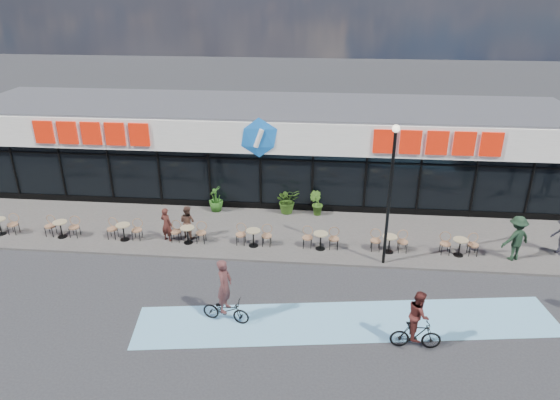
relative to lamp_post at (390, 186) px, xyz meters
name	(u,v)px	position (x,y,z in m)	size (l,w,h in m)	color
ground	(237,290)	(-5.52, -2.30, -3.42)	(120.00, 120.00, 0.00)	#28282B
sidewalk	(254,232)	(-5.52, 2.20, -3.37)	(44.00, 5.00, 0.10)	#534E49
bike_lane	(347,322)	(-1.52, -3.80, -3.41)	(14.00, 2.20, 0.01)	#70B0D4
building	(268,147)	(-5.52, 7.63, -1.08)	(30.60, 6.57, 4.75)	black
lamp_post	(390,186)	(0.00, 0.00, 0.00)	(0.28, 0.28, 5.64)	black
bistro_set_0	(1,224)	(-16.65, 0.96, -2.86)	(1.54, 0.62, 0.90)	tan
bistro_set_1	(62,227)	(-13.82, 0.96, -2.86)	(1.54, 0.62, 0.90)	tan
bistro_set_2	(124,229)	(-11.00, 0.96, -2.86)	(1.54, 0.62, 0.90)	tan
bistro_set_3	(188,232)	(-8.17, 0.96, -2.86)	(1.54, 0.62, 0.90)	tan
bistro_set_4	(254,235)	(-5.35, 0.96, -2.86)	(1.54, 0.62, 0.90)	tan
bistro_set_5	(321,238)	(-2.52, 0.96, -2.86)	(1.54, 0.62, 0.90)	tan
bistro_set_6	(389,241)	(0.30, 0.96, -2.86)	(1.54, 0.62, 0.90)	tan
bistro_set_7	(459,244)	(3.12, 0.96, -2.86)	(1.54, 0.62, 0.90)	tan
potted_plant_left	(216,199)	(-7.67, 4.22, -2.69)	(0.70, 0.70, 1.26)	#245017
potted_plant_mid	(316,203)	(-2.80, 4.25, -2.74)	(0.64, 0.51, 1.16)	#335819
potted_plant_right	(288,200)	(-4.18, 4.32, -2.69)	(1.14, 0.99, 1.26)	#2D4E16
patron_left	(166,224)	(-9.12, 1.04, -2.56)	(0.55, 0.36, 1.52)	#471E19
patron_right	(187,222)	(-8.30, 1.38, -2.58)	(0.72, 0.56, 1.49)	brown
pedestrian_c	(516,238)	(5.21, 0.78, -2.37)	(1.22, 0.70, 1.89)	black
cyclist_a	(417,324)	(0.50, -4.88, -2.54)	(1.56, 0.77, 2.04)	black
cyclist_c	(225,300)	(-5.55, -4.12, -2.59)	(1.69, 0.85, 2.31)	black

